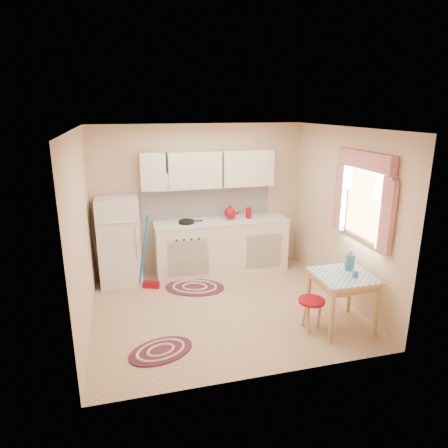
{
  "coord_description": "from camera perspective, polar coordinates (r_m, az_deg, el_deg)",
  "views": [
    {
      "loc": [
        -1.28,
        -5.0,
        2.76
      ],
      "look_at": [
        0.09,
        0.25,
        1.16
      ],
      "focal_mm": 32.0,
      "sensor_mm": 36.0,
      "label": 1
    }
  ],
  "objects": [
    {
      "name": "red_kettle",
      "position": [
        6.76,
        0.88,
        1.58
      ],
      "size": [
        0.27,
        0.26,
        0.22
      ],
      "primitive_type": null,
      "rotation": [
        0.0,
        0.0,
        -0.3
      ],
      "color": "#990512",
      "rests_on": "countertop"
    },
    {
      "name": "frying_pan",
      "position": [
        6.58,
        -5.4,
        0.31
      ],
      "size": [
        0.26,
        0.26,
        0.05
      ],
      "primitive_type": "cylinder",
      "rotation": [
        0.0,
        0.0,
        -0.03
      ],
      "color": "black",
      "rests_on": "countertop"
    },
    {
      "name": "stool",
      "position": [
        5.34,
        12.28,
        -12.52
      ],
      "size": [
        0.42,
        0.42,
        0.42
      ],
      "primitive_type": "cylinder",
      "rotation": [
        0.0,
        0.0,
        0.29
      ],
      "color": "#990512",
      "rests_on": "ground"
    },
    {
      "name": "red_canister",
      "position": [
        6.86,
        3.52,
        1.5
      ],
      "size": [
        0.12,
        0.12,
        0.16
      ],
      "primitive_type": "cylinder",
      "rotation": [
        0.0,
        0.0,
        0.21
      ],
      "color": "#990512",
      "rests_on": "countertop"
    },
    {
      "name": "coffee_pot",
      "position": [
        5.4,
        17.58,
        -4.92
      ],
      "size": [
        0.18,
        0.17,
        0.29
      ],
      "primitive_type": null,
      "rotation": [
        0.0,
        0.0,
        0.37
      ],
      "color": "teal",
      "rests_on": "table"
    },
    {
      "name": "mug",
      "position": [
        5.24,
        18.22,
        -6.8
      ],
      "size": [
        0.09,
        0.09,
        0.1
      ],
      "primitive_type": "cylinder",
      "rotation": [
        0.0,
        0.0,
        0.18
      ],
      "color": "teal",
      "rests_on": "table"
    },
    {
      "name": "rug_center",
      "position": [
        6.42,
        -4.21,
        -9.01
      ],
      "size": [
        1.1,
        0.91,
        0.02
      ],
      "primitive_type": null,
      "rotation": [
        0.0,
        0.0,
        -0.35
      ],
      "color": "maroon",
      "rests_on": "ground"
    },
    {
      "name": "room_shell",
      "position": [
        5.55,
        0.68,
        4.3
      ],
      "size": [
        3.64,
        3.6,
        2.52
      ],
      "color": "tan",
      "rests_on": "ground"
    },
    {
      "name": "fridge",
      "position": [
        6.58,
        -14.73,
        -2.41
      ],
      "size": [
        0.65,
        0.6,
        1.4
      ],
      "primitive_type": "cube",
      "color": "silver",
      "rests_on": "ground"
    },
    {
      "name": "table",
      "position": [
        5.43,
        16.44,
        -10.52
      ],
      "size": [
        0.72,
        0.72,
        0.72
      ],
      "primitive_type": "cube",
      "color": "tan",
      "rests_on": "ground"
    },
    {
      "name": "countertop",
      "position": [
        6.76,
        -0.41,
        0.42
      ],
      "size": [
        2.27,
        0.62,
        0.04
      ],
      "primitive_type": "cube",
      "color": "silver",
      "rests_on": "base_cabinets"
    },
    {
      "name": "base_cabinets",
      "position": [
        6.9,
        -0.41,
        -3.26
      ],
      "size": [
        2.25,
        0.6,
        0.88
      ],
      "primitive_type": "cube",
      "color": "silver",
      "rests_on": "ground"
    },
    {
      "name": "broom",
      "position": [
        6.29,
        -10.58,
        -3.98
      ],
      "size": [
        0.3,
        0.21,
        1.2
      ],
      "primitive_type": null,
      "rotation": [
        0.0,
        0.0,
        -0.36
      ],
      "color": "blue",
      "rests_on": "ground"
    },
    {
      "name": "rug_left",
      "position": [
        4.96,
        -9.02,
        -17.47
      ],
      "size": [
        0.91,
        0.74,
        0.02
      ],
      "primitive_type": null,
      "rotation": [
        0.0,
        0.0,
        0.33
      ],
      "color": "maroon",
      "rests_on": "ground"
    }
  ]
}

